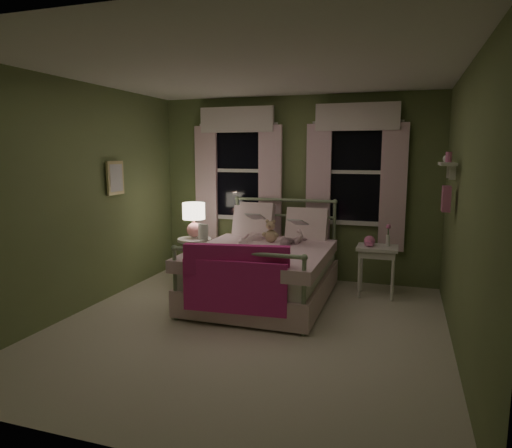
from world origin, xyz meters
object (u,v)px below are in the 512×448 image
(table_lamp, at_px, (194,216))
(teddy_bear, at_px, (271,233))
(child_right, at_px, (295,222))
(nightstand_right, at_px, (377,254))
(bed, at_px, (264,270))
(child_left, at_px, (254,216))
(nightstand_left, at_px, (195,255))

(table_lamp, bearing_deg, teddy_bear, -1.47)
(child_right, distance_m, table_lamp, 1.38)
(nightstand_right, bearing_deg, teddy_bear, -168.48)
(bed, height_order, child_left, child_left)
(teddy_bear, relative_size, nightstand_left, 0.46)
(bed, relative_size, child_right, 2.85)
(child_left, height_order, nightstand_right, child_left)
(bed, height_order, nightstand_left, bed)
(teddy_bear, xyz_separation_m, nightstand_left, (-1.10, 0.03, -0.37))
(child_left, relative_size, table_lamp, 1.72)
(nightstand_right, bearing_deg, bed, -157.69)
(bed, bearing_deg, nightstand_left, 164.53)
(bed, relative_size, nightstand_right, 3.18)
(nightstand_right, bearing_deg, child_left, -176.05)
(child_right, bearing_deg, nightstand_left, 19.15)
(child_left, height_order, nightstand_left, child_left)
(child_right, height_order, nightstand_right, child_right)
(teddy_bear, height_order, table_lamp, table_lamp)
(bed, xyz_separation_m, nightstand_left, (-1.09, 0.30, 0.04))
(child_left, bearing_deg, bed, 130.10)
(nightstand_right, bearing_deg, child_right, -173.94)
(nightstand_left, bearing_deg, child_right, 5.40)
(child_right, bearing_deg, table_lamp, 19.15)
(bed, height_order, table_lamp, bed)
(table_lamp, bearing_deg, nightstand_left, -90.00)
(nightstand_left, distance_m, table_lamp, 0.54)
(bed, distance_m, child_right, 0.76)
(bed, height_order, child_right, child_right)
(child_right, distance_m, nightstand_right, 1.11)
(teddy_bear, xyz_separation_m, table_lamp, (-1.10, 0.03, 0.16))
(child_right, height_order, nightstand_left, child_right)
(child_left, bearing_deg, child_right, -172.29)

